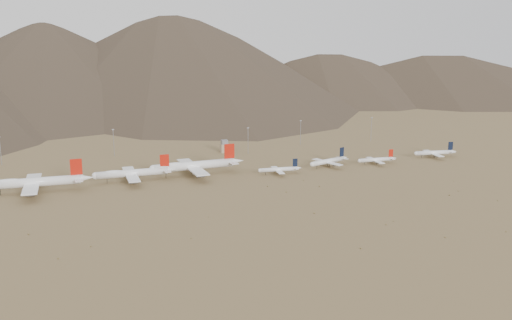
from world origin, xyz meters
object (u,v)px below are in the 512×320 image
object	(u,v)px
widebody_centre	(133,173)
control_tower	(225,147)
narrowbody_b	(329,161)
widebody_east	(194,165)
narrowbody_a	(279,169)
widebody_west	(34,182)

from	to	relation	value
widebody_centre	control_tower	bearing A→B (deg)	40.54
narrowbody_b	widebody_east	bearing A→B (deg)	156.75
control_tower	narrowbody_b	bearing A→B (deg)	-50.45
narrowbody_a	narrowbody_b	xyz separation A→B (m)	(50.10, 12.21, 0.84)
widebody_centre	control_tower	world-z (taller)	widebody_centre
narrowbody_a	narrowbody_b	bearing A→B (deg)	18.31
widebody_centre	narrowbody_a	world-z (taller)	widebody_centre
widebody_west	narrowbody_a	size ratio (longest dim) A/B	2.10
widebody_centre	narrowbody_a	bearing A→B (deg)	-7.17
narrowbody_b	control_tower	distance (m)	111.42
widebody_west	narrowbody_b	distance (m)	239.27
narrowbody_a	narrowbody_b	distance (m)	51.58
widebody_west	widebody_centre	distance (m)	72.24
widebody_centre	narrowbody_a	distance (m)	118.32
widebody_west	widebody_centre	size ratio (longest dim) A/B	1.18
widebody_west	widebody_east	size ratio (longest dim) A/B	0.98
narrowbody_b	widebody_west	bearing A→B (deg)	161.87
narrowbody_a	control_tower	xyz separation A→B (m)	(-20.85, 98.12, 1.31)
widebody_centre	widebody_east	bearing A→B (deg)	4.51
widebody_west	control_tower	world-z (taller)	widebody_west
narrowbody_b	control_tower	bearing A→B (deg)	109.06
widebody_west	widebody_centre	world-z (taller)	widebody_west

